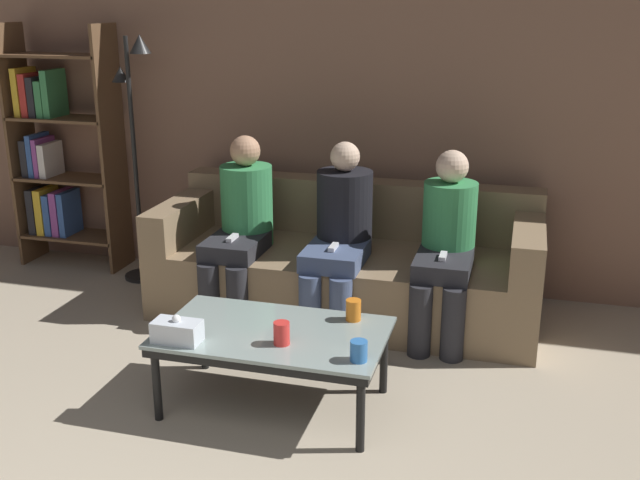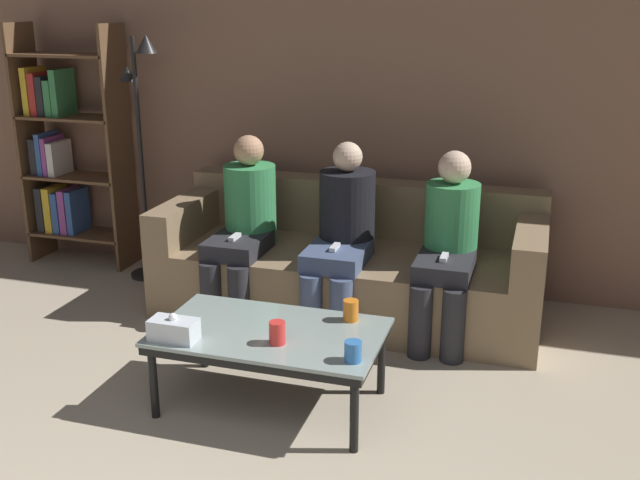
% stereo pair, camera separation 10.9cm
% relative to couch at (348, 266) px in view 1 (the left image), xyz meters
% --- Properties ---
extents(wall_back, '(12.00, 0.06, 2.60)m').
position_rel_couch_xyz_m(wall_back, '(0.00, 0.55, 1.01)').
color(wall_back, '#8C6651').
rests_on(wall_back, ground_plane).
extents(couch, '(2.34, 0.94, 0.78)m').
position_rel_couch_xyz_m(couch, '(0.00, 0.00, 0.00)').
color(couch, '#897051').
rests_on(couch, ground_plane).
extents(coffee_table, '(1.07, 0.64, 0.40)m').
position_rel_couch_xyz_m(coffee_table, '(-0.06, -1.26, 0.07)').
color(coffee_table, '#8C9E99').
rests_on(coffee_table, ground_plane).
extents(cup_near_left, '(0.08, 0.08, 0.09)m').
position_rel_couch_xyz_m(cup_near_left, '(0.39, -1.45, 0.16)').
color(cup_near_left, '#3372BF').
rests_on(cup_near_left, coffee_table).
extents(cup_near_right, '(0.07, 0.07, 0.11)m').
position_rel_couch_xyz_m(cup_near_right, '(0.02, -1.39, 0.16)').
color(cup_near_right, red).
rests_on(cup_near_right, coffee_table).
extents(cup_far_center, '(0.07, 0.07, 0.11)m').
position_rel_couch_xyz_m(cup_far_center, '(0.27, -1.04, 0.16)').
color(cup_far_center, orange).
rests_on(cup_far_center, coffee_table).
extents(tissue_box, '(0.22, 0.12, 0.13)m').
position_rel_couch_xyz_m(tissue_box, '(-0.45, -1.49, 0.16)').
color(tissue_box, silver).
rests_on(tissue_box, coffee_table).
extents(bookshelf, '(0.77, 0.32, 1.74)m').
position_rel_couch_xyz_m(bookshelf, '(-2.26, 0.32, 0.54)').
color(bookshelf, brown).
rests_on(bookshelf, ground_plane).
extents(standing_lamp, '(0.31, 0.26, 1.68)m').
position_rel_couch_xyz_m(standing_lamp, '(-1.52, 0.17, 0.74)').
color(standing_lamp, black).
rests_on(standing_lamp, ground_plane).
extents(seated_person_left_end, '(0.32, 0.65, 1.11)m').
position_rel_couch_xyz_m(seated_person_left_end, '(-0.63, -0.21, 0.30)').
color(seated_person_left_end, '#28282D').
rests_on(seated_person_left_end, ground_plane).
extents(seated_person_mid_left, '(0.34, 0.68, 1.10)m').
position_rel_couch_xyz_m(seated_person_mid_left, '(0.00, -0.21, 0.30)').
color(seated_person_mid_left, '#47567A').
rests_on(seated_person_mid_left, ground_plane).
extents(seated_person_mid_right, '(0.31, 0.65, 1.08)m').
position_rel_couch_xyz_m(seated_person_mid_right, '(0.63, -0.21, 0.28)').
color(seated_person_mid_right, '#28282D').
rests_on(seated_person_mid_right, ground_plane).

